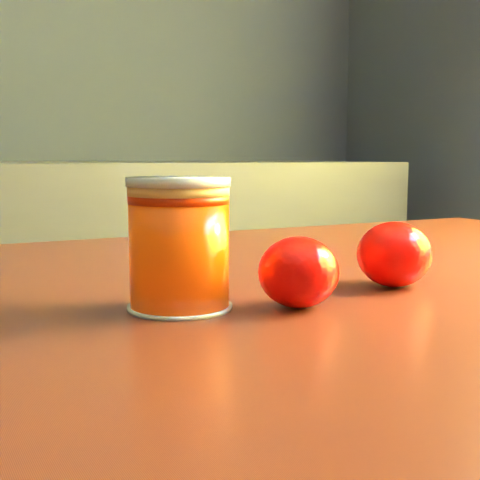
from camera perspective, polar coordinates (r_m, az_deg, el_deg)
name	(u,v)px	position (r m, az deg, el deg)	size (l,w,h in m)	color
table	(339,380)	(0.66, 8.47, -11.72)	(1.15, 0.86, 0.80)	#5B2416
juice_glass	(179,245)	(0.48, -5.21, -0.39)	(0.08, 0.08, 0.09)	#DF3C04
orange_front	(298,272)	(0.49, 5.01, -2.75)	(0.06, 0.06, 0.05)	#FF1005
orange_back	(394,254)	(0.58, 13.02, -1.20)	(0.06, 0.06, 0.06)	#FF1005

